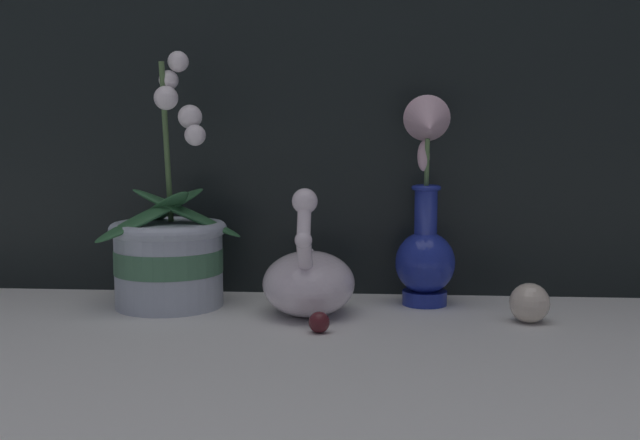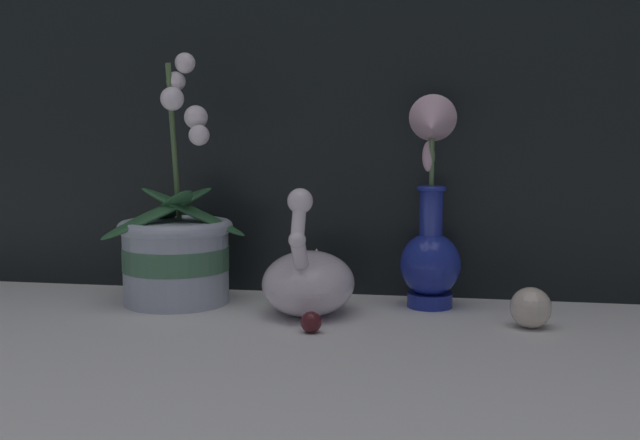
% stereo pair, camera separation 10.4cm
% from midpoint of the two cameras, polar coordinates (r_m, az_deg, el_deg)
% --- Properties ---
extents(ground_plane, '(2.80, 2.80, 0.00)m').
position_cam_midpoint_polar(ground_plane, '(0.92, -3.11, -9.27)').
color(ground_plane, silver).
extents(orchid_potted_plant, '(0.20, 0.21, 0.37)m').
position_cam_midpoint_polar(orchid_potted_plant, '(1.13, -14.04, -2.35)').
color(orchid_potted_plant, '#B2BCCC').
rests_on(orchid_potted_plant, ground_plane).
extents(swan_figurine, '(0.13, 0.18, 0.18)m').
position_cam_midpoint_polar(swan_figurine, '(1.05, -3.69, -4.54)').
color(swan_figurine, white).
rests_on(swan_figurine, ground_plane).
extents(blue_vase, '(0.09, 0.11, 0.31)m').
position_cam_midpoint_polar(blue_vase, '(1.10, 5.41, -0.27)').
color(blue_vase, navy).
rests_on(blue_vase, ground_plane).
extents(glass_sphere, '(0.05, 0.05, 0.05)m').
position_cam_midpoint_polar(glass_sphere, '(1.03, 12.93, -6.21)').
color(glass_sphere, beige).
rests_on(glass_sphere, ground_plane).
extents(glass_bauble, '(0.03, 0.03, 0.03)m').
position_cam_midpoint_polar(glass_bauble, '(0.96, -3.20, -7.82)').
color(glass_bauble, '#4C191E').
rests_on(glass_bauble, ground_plane).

